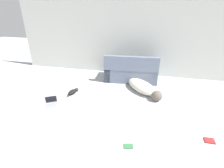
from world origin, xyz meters
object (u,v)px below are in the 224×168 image
Objects in this scene: laptop_open at (51,102)px; book_red at (209,141)px; dog at (143,87)px; couch at (131,72)px; book_green at (128,146)px; cat at (73,92)px.

book_red is (3.65, -0.53, -0.06)m from laptop_open.
dog reaches higher than laptop_open.
laptop_open is (-1.81, -2.01, -0.22)m from couch.
couch is at bearing 96.46° from book_green.
book_red is at bearing 17.93° from book_green.
cat is 2.50m from book_green.
book_red is (1.37, -1.75, -0.13)m from dog.
cat is (-1.97, -0.56, -0.08)m from dog.
book_red is at bearing 121.92° from couch.
couch reaches higher than cat.
dog is 2.23m from book_red.
laptop_open is at bearing 154.71° from book_green.
cat reaches higher than book_red.
book_green is at bearing -55.27° from laptop_open.
book_red is 0.99× the size of book_green.
couch is 2.03m from cat.
couch is at bearing 168.38° from dog.
cat is 1.18× the size of laptop_open.
dog is 7.10× the size of book_red.
dog is at bearing 116.48° from couch.
couch is 3.06m from book_green.
cat is at bearing 160.28° from book_red.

